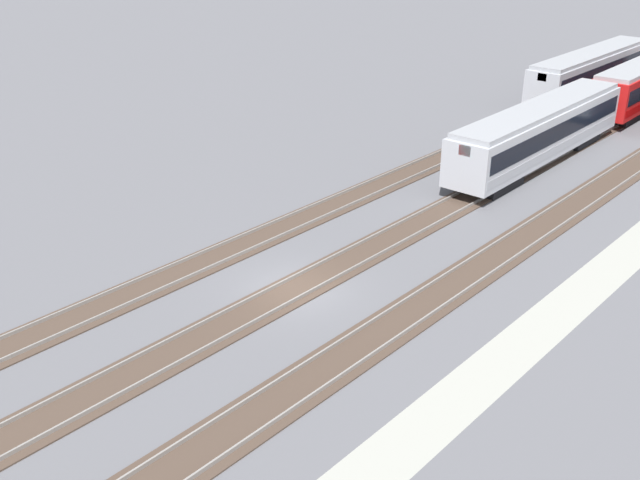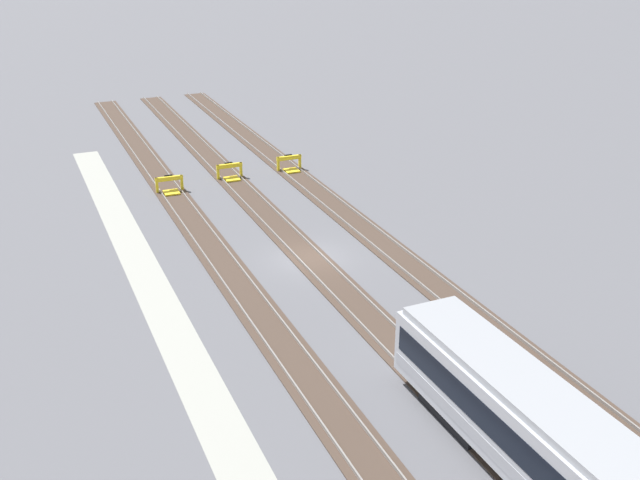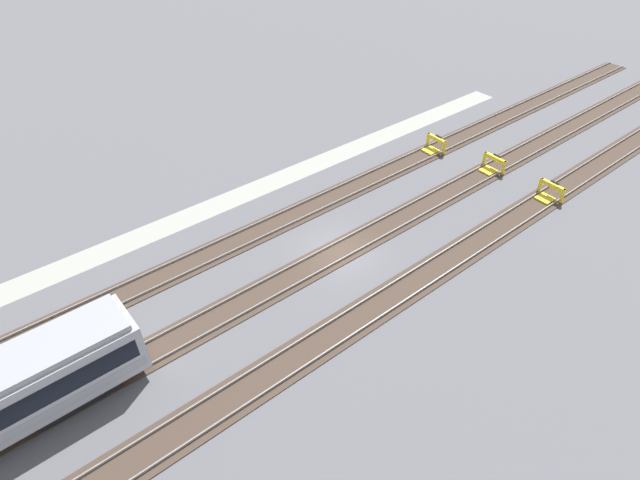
{
  "view_description": "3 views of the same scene",
  "coord_description": "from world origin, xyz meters",
  "px_view_note": "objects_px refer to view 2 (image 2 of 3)",
  "views": [
    {
      "loc": [
        -20.3,
        -19.34,
        15.35
      ],
      "look_at": [
        1.54,
        0.0,
        1.8
      ],
      "focal_mm": 42.0,
      "sensor_mm": 36.0,
      "label": 1
    },
    {
      "loc": [
        36.61,
        -15.21,
        18.55
      ],
      "look_at": [
        1.54,
        0.0,
        1.8
      ],
      "focal_mm": 42.0,
      "sensor_mm": 36.0,
      "label": 2
    },
    {
      "loc": [
        15.72,
        17.73,
        20.66
      ],
      "look_at": [
        1.54,
        0.0,
        1.8
      ],
      "focal_mm": 28.0,
      "sensor_mm": 36.0,
      "label": 3
    }
  ],
  "objects_px": {
    "bumper_stop_near_inner_track": "(231,173)",
    "bumper_stop_middle_track": "(290,165)",
    "subway_car_front_row_left_inner": "(568,462)",
    "bumper_stop_nearest_track": "(170,186)"
  },
  "relations": [
    {
      "from": "bumper_stop_near_inner_track",
      "to": "bumper_stop_middle_track",
      "type": "bearing_deg",
      "value": 90.73
    },
    {
      "from": "subway_car_front_row_left_inner",
      "to": "bumper_stop_near_inner_track",
      "type": "xyz_separation_m",
      "value": [
        -37.41,
        -0.03,
        -1.53
      ]
    },
    {
      "from": "bumper_stop_nearest_track",
      "to": "bumper_stop_near_inner_track",
      "type": "xyz_separation_m",
      "value": [
        -1.14,
        4.88,
        0.0
      ]
    },
    {
      "from": "bumper_stop_middle_track",
      "to": "bumper_stop_near_inner_track",
      "type": "bearing_deg",
      "value": -89.27
    },
    {
      "from": "bumper_stop_middle_track",
      "to": "bumper_stop_nearest_track",
      "type": "bearing_deg",
      "value": -82.98
    },
    {
      "from": "bumper_stop_nearest_track",
      "to": "bumper_stop_middle_track",
      "type": "distance_m",
      "value": 9.82
    },
    {
      "from": "subway_car_front_row_left_inner",
      "to": "bumper_stop_nearest_track",
      "type": "relative_size",
      "value": 8.98
    },
    {
      "from": "subway_car_front_row_left_inner",
      "to": "bumper_stop_nearest_track",
      "type": "height_order",
      "value": "subway_car_front_row_left_inner"
    },
    {
      "from": "subway_car_front_row_left_inner",
      "to": "bumper_stop_nearest_track",
      "type": "distance_m",
      "value": 36.63
    },
    {
      "from": "bumper_stop_near_inner_track",
      "to": "bumper_stop_middle_track",
      "type": "xyz_separation_m",
      "value": [
        -0.06,
        4.87,
        0.0
      ]
    }
  ]
}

